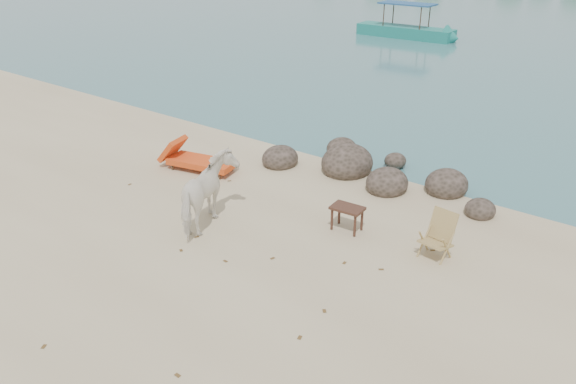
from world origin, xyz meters
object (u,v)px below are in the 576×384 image
(boulders, at_px, (366,170))
(deck_chair, at_px, (436,238))
(cow, at_px, (209,195))
(lounge_chair, at_px, (202,160))
(boat_near, at_px, (407,9))
(side_table, at_px, (347,220))

(boulders, bearing_deg, deck_chair, -40.59)
(cow, xyz_separation_m, lounge_chair, (-2.34, 2.07, -0.43))
(boulders, relative_size, deck_chair, 6.87)
(boat_near, bearing_deg, cow, -74.28)
(side_table, distance_m, lounge_chair, 4.81)
(side_table, bearing_deg, boulders, 108.18)
(side_table, relative_size, deck_chair, 0.75)
(cow, xyz_separation_m, side_table, (2.45, 1.63, -0.50))
(side_table, distance_m, deck_chair, 1.95)
(lounge_chair, relative_size, boat_near, 0.35)
(deck_chair, bearing_deg, side_table, -168.91)
(boulders, xyz_separation_m, lounge_chair, (-3.66, -2.30, 0.15))
(boulders, xyz_separation_m, cow, (-1.32, -4.38, 0.58))
(side_table, height_order, lounge_chair, lounge_chair)
(cow, relative_size, side_table, 2.69)
(boulders, bearing_deg, side_table, -67.69)
(boulders, relative_size, cow, 3.41)
(boulders, relative_size, boat_near, 0.96)
(cow, relative_size, deck_chair, 2.01)
(cow, distance_m, side_table, 2.98)
(side_table, height_order, deck_chair, deck_chair)
(deck_chair, relative_size, boat_near, 0.14)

